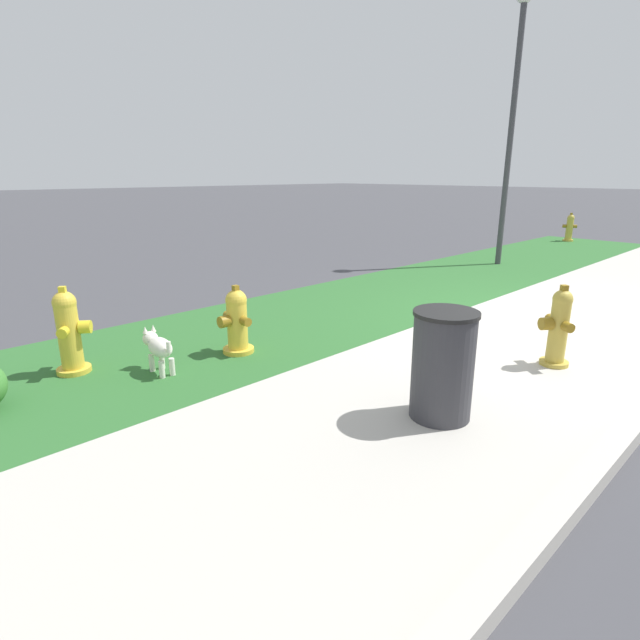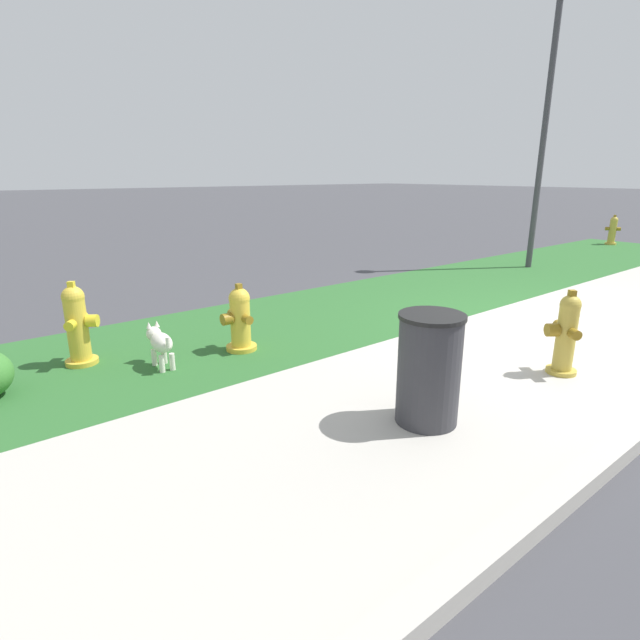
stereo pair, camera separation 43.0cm
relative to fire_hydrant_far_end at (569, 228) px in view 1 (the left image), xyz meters
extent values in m
plane|color=#424247|center=(-8.21, -2.96, -0.36)|extent=(120.00, 120.00, 0.00)
cube|color=#BCB7AD|center=(-8.21, -2.96, -0.36)|extent=(18.00, 2.49, 0.01)
cube|color=#2D662D|center=(-8.21, -0.45, -0.36)|extent=(18.00, 2.55, 0.01)
cylinder|color=gold|center=(-0.01, 0.00, -0.34)|extent=(0.27, 0.27, 0.05)
cylinder|color=gold|center=(-0.01, 0.00, -0.03)|extent=(0.17, 0.17, 0.57)
sphere|color=gold|center=(-0.01, 0.00, 0.26)|extent=(0.18, 0.18, 0.18)
cube|color=olive|center=(-0.01, 0.00, 0.36)|extent=(0.08, 0.08, 0.06)
cylinder|color=olive|center=(-0.07, 0.11, 0.04)|extent=(0.12, 0.12, 0.09)
cylinder|color=olive|center=(0.06, -0.12, 0.04)|extent=(0.12, 0.12, 0.09)
cylinder|color=olive|center=(0.11, 0.07, 0.04)|extent=(0.15, 0.15, 0.12)
cylinder|color=gold|center=(-12.89, -0.33, -0.34)|extent=(0.30, 0.30, 0.05)
cylinder|color=gold|center=(-12.89, -0.33, 0.00)|extent=(0.19, 0.19, 0.62)
sphere|color=gold|center=(-12.89, -0.33, 0.31)|extent=(0.20, 0.20, 0.20)
cube|color=yellow|center=(-12.89, -0.33, 0.42)|extent=(0.08, 0.08, 0.06)
cylinder|color=yellow|center=(-12.81, -0.22, 0.07)|extent=(0.13, 0.13, 0.09)
cylinder|color=yellow|center=(-12.97, -0.45, 0.07)|extent=(0.13, 0.13, 0.09)
cylinder|color=yellow|center=(-12.77, -0.42, 0.07)|extent=(0.15, 0.16, 0.12)
cylinder|color=gold|center=(-9.53, -3.38, -0.34)|extent=(0.26, 0.26, 0.05)
cylinder|color=gold|center=(-9.53, -3.38, -0.01)|extent=(0.17, 0.17, 0.61)
sphere|color=gold|center=(-9.53, -3.38, 0.29)|extent=(0.18, 0.18, 0.18)
cube|color=olive|center=(-9.53, -3.38, 0.40)|extent=(0.08, 0.08, 0.06)
cylinder|color=olive|center=(-9.61, -3.48, 0.06)|extent=(0.13, 0.13, 0.09)
cylinder|color=olive|center=(-9.45, -3.27, 0.06)|extent=(0.13, 0.13, 0.09)
cylinder|color=olive|center=(-9.64, -3.30, 0.06)|extent=(0.15, 0.16, 0.12)
cylinder|color=gold|center=(-11.48, -0.95, -0.34)|extent=(0.32, 0.32, 0.05)
cylinder|color=gold|center=(-11.48, -0.95, -0.06)|extent=(0.21, 0.21, 0.50)
sphere|color=gold|center=(-11.48, -0.95, 0.19)|extent=(0.22, 0.22, 0.22)
cube|color=olive|center=(-11.48, -0.95, 0.32)|extent=(0.06, 0.06, 0.06)
cylinder|color=olive|center=(-11.48, -1.10, 0.00)|extent=(0.09, 0.09, 0.09)
cylinder|color=olive|center=(-11.48, -0.81, 0.00)|extent=(0.09, 0.09, 0.09)
cylinder|color=olive|center=(-11.63, -0.95, 0.00)|extent=(0.10, 0.12, 0.12)
ellipsoid|color=silver|center=(-12.32, -0.93, -0.11)|extent=(0.19, 0.34, 0.18)
sphere|color=silver|center=(-12.31, -0.73, -0.08)|extent=(0.14, 0.14, 0.14)
sphere|color=black|center=(-12.30, -0.66, -0.08)|extent=(0.03, 0.03, 0.03)
cone|color=silver|center=(-12.34, -0.72, 0.02)|extent=(0.05, 0.05, 0.06)
cone|color=silver|center=(-12.27, -0.72, 0.02)|extent=(0.05, 0.05, 0.06)
cylinder|color=silver|center=(-12.36, -0.82, -0.28)|extent=(0.05, 0.05, 0.17)
cylinder|color=silver|center=(-12.26, -0.83, -0.28)|extent=(0.05, 0.05, 0.17)
cylinder|color=silver|center=(-12.37, -1.04, -0.28)|extent=(0.05, 0.05, 0.17)
cylinder|color=silver|center=(-12.27, -1.04, -0.28)|extent=(0.05, 0.05, 0.17)
cylinder|color=silver|center=(-12.32, -1.12, -0.05)|extent=(0.04, 0.04, 0.10)
cylinder|color=#3D3D42|center=(-4.66, -0.35, 1.99)|extent=(0.11, 0.11, 4.71)
cylinder|color=#333338|center=(-11.22, -3.19, 0.04)|extent=(0.45, 0.45, 0.80)
cylinder|color=black|center=(-11.22, -3.19, 0.46)|extent=(0.48, 0.48, 0.03)
camera|label=1|loc=(-14.26, -5.01, 1.42)|focal=28.00mm
camera|label=2|loc=(-13.94, -5.29, 1.42)|focal=28.00mm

